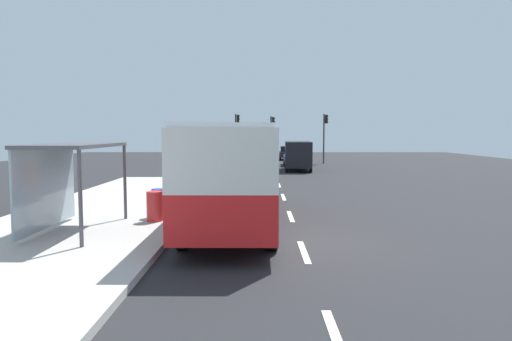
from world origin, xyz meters
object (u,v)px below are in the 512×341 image
(bus, at_px, (234,167))
(recycling_bin_red, at_px, (155,206))
(recycling_bin_blue, at_px, (160,203))
(traffic_light_near_side, at_px, (325,131))
(white_van, at_px, (298,154))
(traffic_light_far_side, at_px, (237,130))
(traffic_light_median, at_px, (272,132))
(bus_shelter, at_px, (64,164))
(sedan_far, at_px, (294,157))
(sedan_near, at_px, (288,153))

(bus, height_order, recycling_bin_red, bus)
(recycling_bin_blue, distance_m, traffic_light_near_side, 31.75)
(white_van, relative_size, traffic_light_far_side, 1.09)
(traffic_light_median, distance_m, bus_shelter, 34.63)
(sedan_far, xyz_separation_m, traffic_light_far_side, (-5.40, 3.58, 2.44))
(bus, relative_size, white_van, 2.08)
(bus, relative_size, traffic_light_median, 2.37)
(bus, height_order, white_van, bus)
(sedan_far, bearing_deg, sedan_near, 90.00)
(white_van, xyz_separation_m, traffic_light_median, (-1.80, 9.98, 1.76))
(recycling_bin_red, bearing_deg, white_van, 74.09)
(white_van, distance_m, traffic_light_far_side, 10.76)
(white_van, distance_m, sedan_near, 14.90)
(bus_shelter, bearing_deg, recycling_bin_blue, 45.06)
(recycling_bin_red, relative_size, traffic_light_far_side, 0.20)
(traffic_light_median, bearing_deg, bus, -93.82)
(bus, relative_size, sedan_far, 2.48)
(sedan_far, distance_m, traffic_light_near_side, 4.88)
(bus_shelter, bearing_deg, recycling_bin_red, 34.44)
(white_van, xyz_separation_m, bus_shelter, (-8.61, -23.96, 0.75))
(sedan_near, relative_size, recycling_bin_blue, 4.70)
(sedan_near, distance_m, traffic_light_median, 5.75)
(recycling_bin_blue, height_order, traffic_light_median, traffic_light_median)
(traffic_light_far_side, bearing_deg, traffic_light_near_side, -5.31)
(sedan_near, xyz_separation_m, traffic_light_near_side, (3.20, -6.51, 2.42))
(white_van, relative_size, sedan_near, 1.19)
(sedan_near, distance_m, recycling_bin_blue, 37.20)
(traffic_light_near_side, height_order, bus_shelter, traffic_light_near_side)
(bus, height_order, bus_shelter, bus)
(sedan_near, bearing_deg, traffic_light_median, -111.09)
(bus, bearing_deg, traffic_light_near_side, 76.52)
(sedan_far, distance_m, recycling_bin_blue, 28.11)
(sedan_near, relative_size, sedan_far, 1.00)
(traffic_light_far_side, height_order, bus_shelter, traffic_light_far_side)
(white_van, bearing_deg, traffic_light_far_side, 120.01)
(bus, distance_m, traffic_light_median, 31.78)
(bus, relative_size, recycling_bin_red, 11.60)
(white_van, bearing_deg, traffic_light_near_side, 68.48)
(sedan_near, height_order, traffic_light_median, traffic_light_median)
(recycling_bin_blue, bearing_deg, bus, 0.87)
(sedan_far, xyz_separation_m, recycling_bin_red, (-6.50, -28.05, -0.14))
(traffic_light_near_side, relative_size, traffic_light_far_side, 0.99)
(white_van, bearing_deg, traffic_light_median, 100.21)
(recycling_bin_red, height_order, traffic_light_median, traffic_light_median)
(bus, bearing_deg, traffic_light_median, 86.18)
(traffic_light_near_side, bearing_deg, white_van, -111.52)
(recycling_bin_red, relative_size, recycling_bin_blue, 1.00)
(recycling_bin_red, bearing_deg, sedan_near, 80.13)
(sedan_far, bearing_deg, recycling_bin_red, -103.05)
(recycling_bin_blue, height_order, traffic_light_near_side, traffic_light_near_side)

